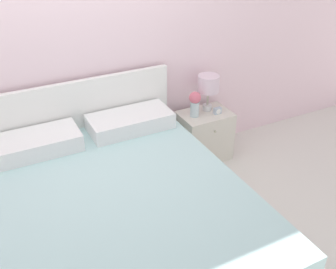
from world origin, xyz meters
TOP-DOWN VIEW (x-y plane):
  - ground_plane at (0.00, 0.00)m, footprint 12.00×12.00m
  - wall_back at (0.00, 0.07)m, footprint 8.00×0.06m
  - bed at (0.00, -1.01)m, footprint 1.76×2.15m
  - nightstand at (1.23, -0.20)m, footprint 0.51×0.38m
  - table_lamp at (1.29, -0.15)m, footprint 0.21×0.21m
  - flower_vase at (1.11, -0.20)m, footprint 0.11×0.11m
  - alarm_clock at (1.33, -0.26)m, footprint 0.08×0.04m

SIDE VIEW (x-z plane):
  - ground_plane at x=0.00m, z-range 0.00..0.00m
  - nightstand at x=1.23m, z-range 0.00..0.51m
  - bed at x=0.00m, z-range -0.20..0.81m
  - alarm_clock at x=1.33m, z-range 0.51..0.58m
  - flower_vase at x=1.11m, z-range 0.53..0.79m
  - table_lamp at x=1.29m, z-range 0.60..0.97m
  - wall_back at x=0.00m, z-range 0.00..2.60m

